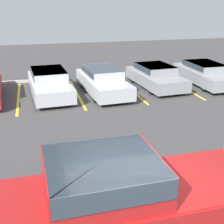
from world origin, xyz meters
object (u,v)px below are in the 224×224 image
(wheel_stop_curb, at_px, (13,82))
(parked_sedan_b, at_px, (49,82))
(parked_sedan_c, at_px, (103,80))
(pickup_truck, at_px, (118,201))
(parked_sedan_d, at_px, (155,75))
(parked_sedan_e, at_px, (205,73))
(traffic_cone, at_px, (223,157))

(wheel_stop_curb, bearing_deg, parked_sedan_b, -57.17)
(parked_sedan_c, bearing_deg, pickup_truck, -15.04)
(pickup_truck, distance_m, wheel_stop_curb, 13.75)
(pickup_truck, height_order, parked_sedan_d, pickup_truck)
(parked_sedan_e, bearing_deg, parked_sedan_b, -89.09)
(wheel_stop_curb, bearing_deg, parked_sedan_e, -15.07)
(pickup_truck, distance_m, traffic_cone, 4.34)
(parked_sedan_d, distance_m, wheel_stop_curb, 8.14)
(pickup_truck, relative_size, wheel_stop_curb, 3.17)
(parked_sedan_d, relative_size, parked_sedan_e, 0.94)
(pickup_truck, bearing_deg, parked_sedan_b, 92.23)
(parked_sedan_d, distance_m, parked_sedan_e, 2.96)
(parked_sedan_d, xyz_separation_m, traffic_cone, (-1.37, -8.65, -0.34))
(parked_sedan_e, xyz_separation_m, wheel_stop_curb, (-10.60, 2.86, -0.57))
(parked_sedan_d, bearing_deg, traffic_cone, -13.04)
(parked_sedan_d, height_order, wheel_stop_curb, parked_sedan_d)
(traffic_cone, bearing_deg, parked_sedan_b, 117.40)
(parked_sedan_b, height_order, wheel_stop_curb, parked_sedan_b)
(parked_sedan_e, bearing_deg, parked_sedan_d, -91.87)
(parked_sedan_b, xyz_separation_m, parked_sedan_d, (5.75, 0.20, -0.05))
(pickup_truck, relative_size, traffic_cone, 9.07)
(pickup_truck, height_order, parked_sedan_b, pickup_truck)
(parked_sedan_b, bearing_deg, wheel_stop_curb, -150.67)
(parked_sedan_c, height_order, wheel_stop_curb, parked_sedan_c)
(parked_sedan_c, bearing_deg, parked_sedan_b, -98.83)
(parked_sedan_d, bearing_deg, parked_sedan_c, -85.94)
(parked_sedan_b, xyz_separation_m, wheel_stop_curb, (-1.90, 2.94, -0.62))
(parked_sedan_c, distance_m, traffic_cone, 8.40)
(parked_sedan_e, distance_m, traffic_cone, 9.58)
(traffic_cone, height_order, wheel_stop_curb, traffic_cone)
(parked_sedan_b, bearing_deg, parked_sedan_e, 87.08)
(parked_sedan_b, height_order, traffic_cone, parked_sedan_b)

